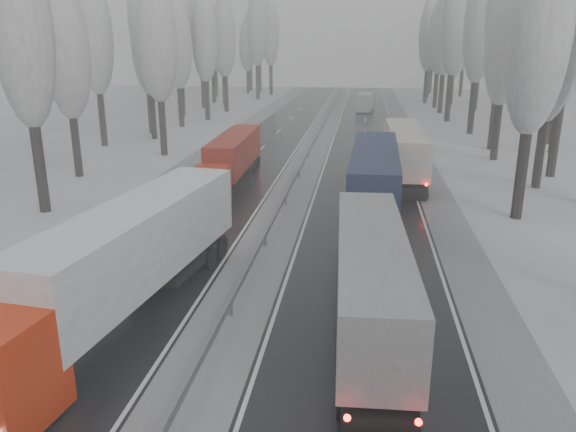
% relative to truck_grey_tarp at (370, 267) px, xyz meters
% --- Properties ---
extents(carriageway_right, '(7.50, 200.00, 0.03)m').
position_rel_truck_grey_tarp_xyz_m(carriageway_right, '(-0.11, 17.69, -2.23)').
color(carriageway_right, black).
rests_on(carriageway_right, ground).
extents(carriageway_left, '(7.50, 200.00, 0.03)m').
position_rel_truck_grey_tarp_xyz_m(carriageway_left, '(-10.61, 17.69, -2.23)').
color(carriageway_left, black).
rests_on(carriageway_left, ground).
extents(median_slush, '(3.00, 200.00, 0.04)m').
position_rel_truck_grey_tarp_xyz_m(median_slush, '(-5.36, 17.69, -2.23)').
color(median_slush, '#93959B').
rests_on(median_slush, ground).
extents(shoulder_right, '(2.40, 200.00, 0.04)m').
position_rel_truck_grey_tarp_xyz_m(shoulder_right, '(4.84, 17.69, -2.23)').
color(shoulder_right, '#93959B').
rests_on(shoulder_right, ground).
extents(shoulder_left, '(2.40, 200.00, 0.04)m').
position_rel_truck_grey_tarp_xyz_m(shoulder_left, '(-15.56, 17.69, -2.23)').
color(shoulder_left, '#93959B').
rests_on(shoulder_left, ground).
extents(median_guardrail, '(0.12, 200.00, 0.76)m').
position_rel_truck_grey_tarp_xyz_m(median_guardrail, '(-5.36, 17.68, -1.65)').
color(median_guardrail, slate).
rests_on(median_guardrail, ground).
extents(tree_18, '(3.60, 3.60, 16.58)m').
position_rel_truck_grey_tarp_xyz_m(tree_18, '(9.14, 14.73, 8.45)').
color(tree_18, black).
rests_on(tree_18, ground).
extents(tree_20, '(3.60, 3.60, 15.71)m').
position_rel_truck_grey_tarp_xyz_m(tree_20, '(12.53, 22.86, 7.90)').
color(tree_20, black).
rests_on(tree_20, ground).
extents(tree_21, '(3.60, 3.60, 18.62)m').
position_rel_truck_grey_tarp_xyz_m(tree_21, '(14.76, 26.86, 9.75)').
color(tree_21, black).
rests_on(tree_21, ground).
extents(tree_22, '(3.60, 3.60, 15.86)m').
position_rel_truck_grey_tarp_xyz_m(tree_22, '(11.66, 33.29, 7.99)').
color(tree_22, black).
rests_on(tree_22, ground).
extents(tree_23, '(3.60, 3.60, 13.55)m').
position_rel_truck_grey_tarp_xyz_m(tree_23, '(17.94, 37.29, 6.52)').
color(tree_23, black).
rests_on(tree_23, ground).
extents(tree_24, '(3.60, 3.60, 20.49)m').
position_rel_truck_grey_tarp_xyz_m(tree_24, '(12.53, 38.71, 10.94)').
color(tree_24, black).
rests_on(tree_24, ground).
extents(tree_25, '(3.60, 3.60, 19.44)m').
position_rel_truck_grey_tarp_xyz_m(tree_25, '(19.45, 42.71, 10.27)').
color(tree_25, black).
rests_on(tree_25, ground).
extents(tree_26, '(3.60, 3.60, 18.78)m').
position_rel_truck_grey_tarp_xyz_m(tree_26, '(12.20, 48.96, 9.85)').
color(tree_26, black).
rests_on(tree_26, ground).
extents(tree_27, '(3.60, 3.60, 17.62)m').
position_rel_truck_grey_tarp_xyz_m(tree_27, '(19.35, 52.96, 9.11)').
color(tree_27, black).
rests_on(tree_27, ground).
extents(tree_28, '(3.60, 3.60, 19.62)m').
position_rel_truck_grey_tarp_xyz_m(tree_28, '(10.98, 59.65, 10.39)').
color(tree_28, black).
rests_on(tree_28, ground).
extents(tree_29, '(3.60, 3.60, 18.11)m').
position_rel_truck_grey_tarp_xyz_m(tree_29, '(18.35, 63.65, 9.42)').
color(tree_29, black).
rests_on(tree_29, ground).
extents(tree_30, '(3.60, 3.60, 17.86)m').
position_rel_truck_grey_tarp_xyz_m(tree_30, '(11.20, 69.40, 9.27)').
color(tree_30, black).
rests_on(tree_30, ground).
extents(tree_31, '(3.60, 3.60, 18.58)m').
position_rel_truck_grey_tarp_xyz_m(tree_31, '(17.11, 73.40, 9.72)').
color(tree_31, black).
rests_on(tree_31, ground).
extents(tree_32, '(3.60, 3.60, 17.33)m').
position_rel_truck_grey_tarp_xyz_m(tree_32, '(11.27, 76.90, 8.93)').
color(tree_32, black).
rests_on(tree_32, ground).
extents(tree_33, '(3.60, 3.60, 14.33)m').
position_rel_truck_grey_tarp_xyz_m(tree_33, '(14.40, 80.90, 7.01)').
color(tree_33, black).
rests_on(tree_33, ground).
extents(tree_34, '(3.60, 3.60, 17.63)m').
position_rel_truck_grey_tarp_xyz_m(tree_34, '(10.37, 84.01, 9.12)').
color(tree_34, black).
rests_on(tree_34, ground).
extents(tree_35, '(3.60, 3.60, 18.25)m').
position_rel_truck_grey_tarp_xyz_m(tree_35, '(19.58, 88.01, 9.52)').
color(tree_35, black).
rests_on(tree_35, ground).
extents(tree_36, '(3.60, 3.60, 20.23)m').
position_rel_truck_grey_tarp_xyz_m(tree_36, '(11.67, 93.85, 10.77)').
color(tree_36, black).
rests_on(tree_36, ground).
extents(tree_37, '(3.60, 3.60, 16.37)m').
position_rel_truck_grey_tarp_xyz_m(tree_37, '(18.66, 97.85, 8.32)').
color(tree_37, black).
rests_on(tree_37, ground).
extents(tree_38, '(3.60, 3.60, 17.97)m').
position_rel_truck_grey_tarp_xyz_m(tree_38, '(13.37, 104.42, 9.34)').
color(tree_38, black).
rests_on(tree_38, ground).
extents(tree_39, '(3.60, 3.60, 16.19)m').
position_rel_truck_grey_tarp_xyz_m(tree_39, '(16.19, 108.42, 8.20)').
color(tree_39, black).
rests_on(tree_39, ground).
extents(tree_58, '(3.60, 3.60, 17.21)m').
position_rel_truck_grey_tarp_xyz_m(tree_58, '(-20.49, 12.26, 8.85)').
color(tree_58, black).
rests_on(tree_58, ground).
extents(tree_60, '(3.60, 3.60, 14.84)m').
position_rel_truck_grey_tarp_xyz_m(tree_60, '(-23.11, 21.89, 7.34)').
color(tree_60, black).
rests_on(tree_60, ground).
extents(tree_61, '(3.60, 3.60, 13.95)m').
position_rel_truck_grey_tarp_xyz_m(tree_61, '(-28.88, 25.89, 6.77)').
color(tree_61, black).
rests_on(tree_61, ground).
extents(tree_62, '(3.60, 3.60, 16.04)m').
position_rel_truck_grey_tarp_xyz_m(tree_62, '(-19.31, 31.42, 8.11)').
color(tree_62, black).
rests_on(tree_62, ground).
extents(tree_63, '(3.60, 3.60, 16.88)m').
position_rel_truck_grey_tarp_xyz_m(tree_63, '(-27.21, 35.42, 8.65)').
color(tree_63, black).
rests_on(tree_63, ground).
extents(tree_64, '(3.60, 3.60, 15.42)m').
position_rel_truck_grey_tarp_xyz_m(tree_64, '(-23.62, 40.41, 7.71)').
color(tree_64, black).
rests_on(tree_64, ground).
extents(tree_65, '(3.60, 3.60, 19.48)m').
position_rel_truck_grey_tarp_xyz_m(tree_65, '(-25.42, 44.41, 10.30)').
color(tree_65, black).
rests_on(tree_65, ground).
extents(tree_66, '(3.60, 3.60, 15.23)m').
position_rel_truck_grey_tarp_xyz_m(tree_66, '(-23.52, 50.04, 7.59)').
color(tree_66, black).
rests_on(tree_66, ground).
extents(tree_67, '(3.60, 3.60, 17.09)m').
position_rel_truck_grey_tarp_xyz_m(tree_67, '(-24.91, 54.04, 8.78)').
color(tree_67, black).
rests_on(tree_67, ground).
extents(tree_68, '(3.60, 3.60, 16.65)m').
position_rel_truck_grey_tarp_xyz_m(tree_68, '(-21.94, 56.80, 8.50)').
color(tree_68, black).
rests_on(tree_68, ground).
extents(tree_69, '(3.60, 3.60, 19.35)m').
position_rel_truck_grey_tarp_xyz_m(tree_69, '(-26.78, 60.80, 10.21)').
color(tree_69, black).
rests_on(tree_69, ground).
extents(tree_70, '(3.60, 3.60, 17.09)m').
position_rel_truck_grey_tarp_xyz_m(tree_70, '(-21.69, 66.88, 8.78)').
color(tree_70, black).
rests_on(tree_70, ground).
extents(tree_71, '(3.60, 3.60, 19.61)m').
position_rel_truck_grey_tarp_xyz_m(tree_71, '(-26.45, 70.88, 10.38)').
color(tree_71, black).
rests_on(tree_71, ground).
extents(tree_72, '(3.60, 3.60, 15.11)m').
position_rel_truck_grey_tarp_xyz_m(tree_72, '(-24.29, 76.23, 7.51)').
color(tree_72, black).
rests_on(tree_72, ground).
extents(tree_73, '(3.60, 3.60, 17.22)m').
position_rel_truck_grey_tarp_xyz_m(tree_73, '(-27.18, 80.23, 8.86)').
color(tree_73, black).
rests_on(tree_73, ground).
extents(tree_74, '(3.60, 3.60, 19.68)m').
position_rel_truck_grey_tarp_xyz_m(tree_74, '(-20.44, 87.02, 10.43)').
color(tree_74, black).
rests_on(tree_74, ground).
extents(tree_75, '(3.60, 3.60, 18.60)m').
position_rel_truck_grey_tarp_xyz_m(tree_75, '(-29.56, 91.02, 9.74)').
color(tree_75, black).
rests_on(tree_75, ground).
extents(tree_76, '(3.60, 3.60, 18.55)m').
position_rel_truck_grey_tarp_xyz_m(tree_76, '(-19.41, 96.41, 9.70)').
color(tree_76, black).
rests_on(tree_76, ground).
extents(tree_77, '(3.60, 3.60, 14.32)m').
position_rel_truck_grey_tarp_xyz_m(tree_77, '(-25.03, 100.41, 7.01)').
color(tree_77, black).
rests_on(tree_77, ground).
extents(tree_78, '(3.60, 3.60, 19.55)m').
position_rel_truck_grey_tarp_xyz_m(tree_78, '(-22.92, 103.00, 10.34)').
color(tree_78, black).
rests_on(tree_78, ground).
extents(tree_79, '(3.60, 3.60, 17.07)m').
position_rel_truck_grey_tarp_xyz_m(tree_79, '(-25.69, 107.00, 8.76)').
color(tree_79, black).
rests_on(tree_79, ground).
extents(truck_grey_tarp, '(2.96, 15.11, 3.85)m').
position_rel_truck_grey_tarp_xyz_m(truck_grey_tarp, '(0.00, 0.00, 0.00)').
color(truck_grey_tarp, '#4E4F54').
rests_on(truck_grey_tarp, ground).
extents(truck_blue_box, '(3.03, 16.90, 4.32)m').
position_rel_truck_grey_tarp_xyz_m(truck_blue_box, '(0.35, 14.59, 0.27)').
color(truck_blue_box, '#1F224E').
rests_on(truck_blue_box, ground).
extents(truck_cream_box, '(2.74, 15.84, 4.05)m').
position_rel_truck_grey_tarp_xyz_m(truck_cream_box, '(2.84, 24.91, 0.11)').
color(truck_cream_box, '#B2AA9E').
rests_on(truck_cream_box, ground).
extents(box_truck_distant, '(2.91, 7.66, 2.80)m').
position_rel_truck_grey_tarp_xyz_m(box_truck_distant, '(-0.13, 70.33, -0.82)').
color(box_truck_distant, '#A8ACAF').
rests_on(box_truck_distant, ground).
extents(truck_red_white, '(4.79, 17.04, 4.33)m').
position_rel_truck_grey_tarp_xyz_m(truck_red_white, '(-9.29, -0.98, 0.28)').
color(truck_red_white, red).
rests_on(truck_red_white, ground).
extents(truck_red_red, '(2.57, 14.15, 3.61)m').
position_rel_truck_grey_tarp_xyz_m(truck_red_red, '(-10.17, 20.86, -0.14)').
color(truck_red_red, '#A62009').
rests_on(truck_red_red, ground).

